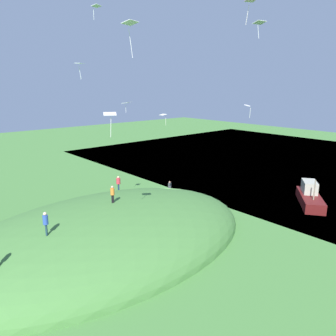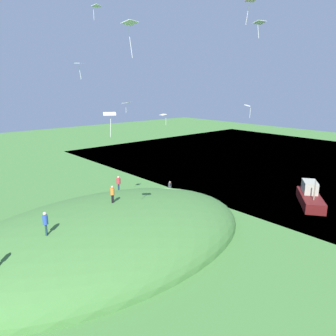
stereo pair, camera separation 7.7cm
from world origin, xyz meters
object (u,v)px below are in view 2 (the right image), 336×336
Objects in this scene: boat_on_lake at (310,197)px; person_watching_kites at (118,182)px; kite_3 at (259,23)px; kite_1 at (130,25)px; kite_8 at (110,115)px; person_on_hilltop at (45,221)px; person_with_child at (112,192)px; person_near_shore at (170,186)px; kite_5 at (248,106)px; kite_4 at (96,7)px; kite_7 at (163,115)px; kite_0 at (80,64)px; kite_6 at (127,103)px; kite_2 at (250,1)px.

person_watching_kites is at bearing 105.55° from boat_on_lake.
kite_1 is at bearing -17.63° from kite_3.
person_on_hilltop is at bearing -39.95° from kite_8.
kite_3 reaches higher than kite_8.
person_with_child is 14.13m from person_near_shore.
kite_4 is at bearing -50.72° from kite_5.
kite_7 is at bearing -93.87° from kite_3.
person_near_shore is 1.36× the size of kite_7.
kite_3 reaches higher than person_near_shore.
kite_1 reaches higher than person_with_child.
person_near_shore is at bearing -149.25° from kite_7.
kite_0 is (13.64, 3.75, 14.54)m from person_near_shore.
kite_4 is 14.36m from kite_8.
kite_5 is (-9.04, 11.05, -9.00)m from kite_4.
kite_6 is 4.43m from kite_7.
person_near_shore is 22.50m from kite_4.
person_near_shore is 0.95× the size of kite_2.
kite_5 is at bearing 175.25° from kite_8.
kite_7 is at bearing -85.20° from kite_5.
kite_3 is 1.06× the size of kite_4.
boat_on_lake is 5.39× the size of kite_4.
kite_6 reaches higher than kite_7.
person_watching_kites is 7.86m from person_near_shore.
kite_3 reaches higher than kite_5.
kite_8 is at bearing 36.77° from kite_7.
kite_6 is (-4.43, -1.95, -9.04)m from kite_4.
kite_8 reaches higher than person_near_shore.
kite_3 is at bearing 86.13° from kite_7.
kite_8 is at bearing -14.14° from kite_3.
boat_on_lake is at bearing 173.05° from kite_1.
kite_1 is (-0.23, 7.24, 2.26)m from kite_0.
person_with_child is 11.93m from kite_6.
boat_on_lake is at bearing -178.34° from kite_3.
person_with_child is 14.37m from kite_1.
person_with_child is 18.91m from kite_3.
person_watching_kites is at bearing -63.80° from kite_5.
kite_0 reaches higher than kite_5.
kite_5 reaches higher than person_on_hilltop.
kite_1 reaches higher than person_watching_kites.
kite_3 is at bearing 46.93° from kite_5.
kite_4 is (2.76, 1.72, 17.94)m from person_watching_kites.
boat_on_lake is 5.40× the size of kite_7.
kite_3 is at bearing -91.84° from person_near_shore.
kite_5 is at bearing 109.53° from kite_6.
boat_on_lake is 23.68m from kite_2.
kite_2 is (-10.74, 9.37, 4.92)m from kite_0.
kite_1 is 1.27× the size of kite_2.
person_watching_kites is at bearing 7.82° from kite_6.
kite_1 is (5.82, 11.42, 14.81)m from person_watching_kites.
kite_6 is at bearing -23.63° from person_on_hilltop.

